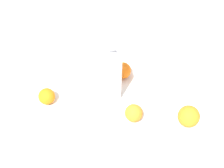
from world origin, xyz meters
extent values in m
plane|color=silver|center=(0.00, 0.00, 0.00)|extent=(2.40, 2.40, 0.00)
cylinder|color=silver|center=(0.03, 0.03, 0.11)|extent=(0.07, 0.07, 0.22)
cone|color=silver|center=(0.03, 0.03, 0.24)|extent=(0.07, 0.07, 0.04)
cylinder|color=#B2B7BF|center=(0.03, 0.03, 0.27)|extent=(0.03, 0.03, 0.02)
sphere|color=orange|center=(-0.10, -0.01, 0.03)|extent=(0.07, 0.07, 0.07)
sphere|color=orange|center=(0.12, -0.05, 0.04)|extent=(0.07, 0.07, 0.07)
sphere|color=orange|center=(0.10, 0.28, 0.03)|extent=(0.07, 0.07, 0.07)
sphere|color=orange|center=(-0.18, -0.19, 0.04)|extent=(0.08, 0.08, 0.08)
cube|color=white|center=(0.23, -0.19, 0.00)|extent=(0.20, 0.20, 0.01)
camera|label=1|loc=(-0.64, 0.28, 0.88)|focal=44.43mm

